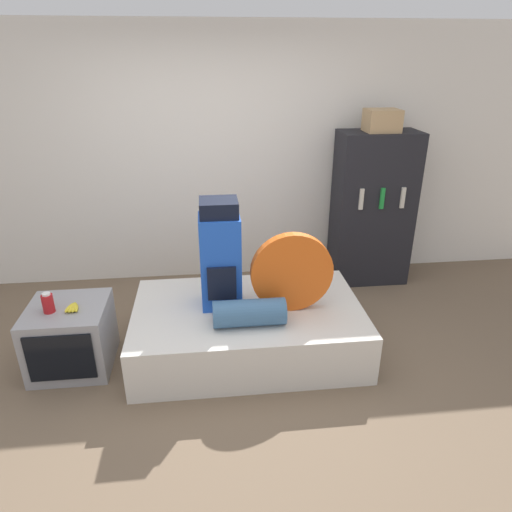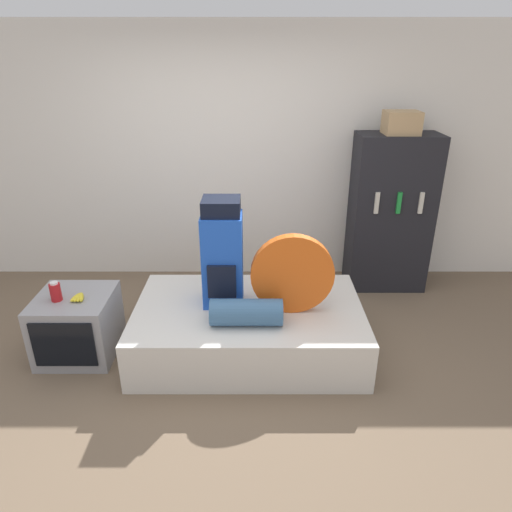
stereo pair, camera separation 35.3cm
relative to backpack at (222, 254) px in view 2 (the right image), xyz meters
The scene contains 11 objects.
ground_plane 0.98m from the backpack, 94.30° to the right, with size 16.00×16.00×0.00m, color brown.
wall_back 1.50m from the backpack, 91.52° to the left, with size 8.00×0.05×2.60m.
bed 0.67m from the backpack, 20.85° to the right, with size 1.85×1.15×0.41m.
backpack is the anchor object (origin of this frame).
tent_bag 0.58m from the backpack, 14.60° to the right, with size 0.65×0.08×0.65m.
sleeping_roll 0.51m from the backpack, 60.55° to the right, with size 0.55×0.21×0.21m.
television 1.33m from the backpack, behind, with size 0.60×0.60×0.53m.
canister 1.33m from the backpack, behind, with size 0.08×0.08×0.16m.
banana_bunch 1.18m from the backpack, behind, with size 0.12×0.15×0.04m.
bookshelf 1.98m from the backpack, 34.15° to the left, with size 0.80×0.45×1.60m.
cardboard_box 2.13m from the backpack, 33.58° to the left, with size 0.32×0.27×0.21m.
Camera 2 is at (0.30, -2.80, 2.31)m, focal length 32.00 mm.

